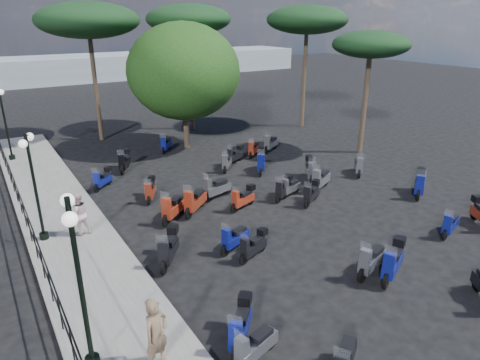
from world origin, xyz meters
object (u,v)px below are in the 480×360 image
scooter_1 (240,327)px  scooter_16 (261,163)px  pine_0 (189,19)px  broadleaf_tree (184,72)px  scooter_8 (234,239)px  scooter_26 (420,184)px  scooter_4 (103,179)px  scooter_15 (216,189)px  scooter_14 (283,189)px  pedestrian_far (79,214)px  pine_3 (371,45)px  scooter_3 (195,202)px  scooter_31 (311,194)px  pine_1 (307,20)px  scooter_22 (254,149)px  woman (156,334)px  scooter_2 (169,249)px  scooter_30 (173,208)px  scooter_0 (255,347)px  scooter_27 (359,166)px  scooter_5 (125,162)px  scooter_11 (166,145)px  scooter_21 (320,180)px  pine_2 (88,21)px  lamp_post_2 (4,119)px  scooter_10 (150,190)px  scooter_13 (393,262)px  scooter_28 (310,170)px  lamp_post_0 (79,276)px  scooter_23 (235,155)px  scooter_9 (243,198)px  lamp_post_1 (34,181)px  scooter_12 (371,261)px  scooter_19 (450,225)px  scooter_20 (290,188)px  scooter_29 (271,144)px  scooter_17 (227,163)px

scooter_1 → scooter_16: 12.71m
pine_0 → broadleaf_tree: bearing=-120.8°
scooter_8 → scooter_26: bearing=-113.1°
scooter_4 → scooter_15: bearing=-177.8°
scooter_14 → pedestrian_far: bearing=53.0°
pine_3 → scooter_3: bearing=-169.1°
scooter_31 → pine_1: pine_1 is taller
scooter_22 → broadleaf_tree: (-2.49, 3.83, 4.22)m
woman → scooter_16: 13.87m
scooter_2 → scooter_30: size_ratio=0.97×
scooter_0 → scooter_1: (0.05, 0.72, 0.07)m
broadleaf_tree → scooter_27: bearing=-59.9°
woman → scooter_5: size_ratio=1.16×
pine_1 → scooter_11: bearing=-177.0°
woman → scooter_21: (10.70, 6.33, -0.53)m
pine_2 → lamp_post_2: bearing=-160.6°
scooter_10 → scooter_13: (4.19, -9.89, 0.10)m
woman → scooter_28: bearing=10.2°
lamp_post_0 → scooter_23: 15.57m
scooter_9 → lamp_post_1: bearing=61.4°
scooter_23 → scooter_30: 7.59m
scooter_22 → pine_0: pine_0 is taller
scooter_4 → scooter_31: bearing=-175.3°
pine_0 → pine_2: bearing=174.5°
scooter_12 → scooter_10: bearing=4.6°
scooter_15 → woman: bearing=130.4°
scooter_23 → pine_2: pine_2 is taller
scooter_12 → scooter_19: 4.55m
scooter_8 → lamp_post_2: bearing=-1.0°
scooter_21 → scooter_27: bearing=-105.8°
scooter_19 → pine_2: bearing=2.3°
scooter_8 → scooter_1: bearing=129.0°
scooter_5 → lamp_post_1: bearing=81.0°
scooter_0 → scooter_12: bearing=-93.8°
woman → scooter_20: woman is taller
scooter_19 → broadleaf_tree: 16.69m
scooter_9 → pine_2: (-2.12, 14.25, 7.02)m
scooter_26 → scooter_29: 9.36m
scooter_1 → scooter_12: (5.18, 0.41, -0.02)m
pine_1 → pine_3: (-1.25, -6.96, -1.25)m
scooter_12 → scooter_1: bearing=77.4°
scooter_9 → scooter_26: scooter_26 is taller
lamp_post_2 → scooter_22: 13.91m
lamp_post_1 → scooter_17: size_ratio=3.13×
lamp_post_2 → scooter_15: lamp_post_2 is taller
scooter_14 → scooter_26: 6.29m
scooter_4 → scooter_22: 8.89m
scooter_30 → scooter_31: scooter_30 is taller
scooter_26 → lamp_post_1: bearing=38.7°
scooter_31 → pine_0: 16.46m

